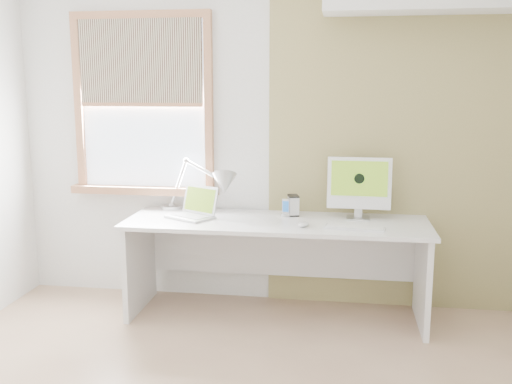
% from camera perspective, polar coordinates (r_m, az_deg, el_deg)
% --- Properties ---
extents(room, '(4.04, 3.54, 2.64)m').
position_cam_1_polar(room, '(2.75, -3.24, 2.22)').
color(room, tan).
rests_on(room, ground).
extents(accent_wall, '(2.00, 0.02, 2.60)m').
position_cam_1_polar(accent_wall, '(4.45, 14.26, 5.06)').
color(accent_wall, '#90894F').
rests_on(accent_wall, room).
extents(window, '(1.20, 0.14, 1.42)m').
position_cam_1_polar(window, '(4.65, -11.16, 8.43)').
color(window, '#AB6B45').
rests_on(window, room).
extents(desk, '(2.20, 0.70, 0.73)m').
position_cam_1_polar(desk, '(4.29, 2.10, -5.20)').
color(desk, silver).
rests_on(desk, room).
extents(desk_lamp, '(0.69, 0.43, 0.42)m').
position_cam_1_polar(desk_lamp, '(4.37, -4.19, 0.59)').
color(desk_lamp, '#B3B6B8').
rests_on(desk_lamp, desk).
extents(laptop, '(0.41, 0.39, 0.23)m').
position_cam_1_polar(laptop, '(4.32, -6.12, -1.74)').
color(laptop, '#B3B6B8').
rests_on(laptop, desk).
extents(phone_dock, '(0.08, 0.08, 0.13)m').
position_cam_1_polar(phone_dock, '(4.32, 2.97, -1.94)').
color(phone_dock, '#B3B6B8').
rests_on(phone_dock, desk).
extents(external_drive, '(0.10, 0.13, 0.15)m').
position_cam_1_polar(external_drive, '(4.35, 3.71, -1.32)').
color(external_drive, '#B3B6B8').
rests_on(external_drive, desk).
extents(imac, '(0.46, 0.16, 0.45)m').
position_cam_1_polar(imac, '(4.28, 10.18, 0.74)').
color(imac, '#B3B6B8').
rests_on(imac, desk).
extents(keyboard, '(0.42, 0.18, 0.02)m').
position_cam_1_polar(keyboard, '(4.00, 9.75, -3.52)').
color(keyboard, white).
rests_on(keyboard, desk).
extents(mouse, '(0.09, 0.12, 0.03)m').
position_cam_1_polar(mouse, '(4.02, 4.72, -3.21)').
color(mouse, white).
rests_on(mouse, desk).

